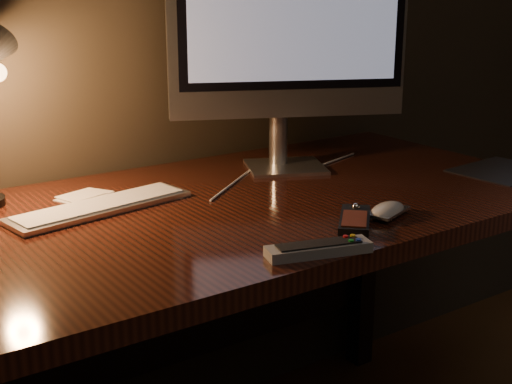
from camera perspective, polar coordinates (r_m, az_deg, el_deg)
desk at (r=1.57m, az=-5.06°, el=-5.02°), size 1.60×0.75×0.75m
monitor at (r=1.71m, az=2.64°, el=13.40°), size 0.53×0.27×0.60m
keyboard at (r=1.48m, az=-12.33°, el=-1.12°), size 0.40×0.17×0.01m
mousepad at (r=1.84m, az=19.10°, el=1.63°), size 0.24×0.20×0.00m
mouse at (r=1.43m, az=10.47°, el=-1.58°), size 0.11×0.08×0.02m
media_remote at (r=1.36m, az=7.90°, el=-2.24°), size 0.14×0.15×0.03m
tv_remote at (r=1.21m, az=5.03°, el=-4.54°), size 0.19×0.10×0.02m
papers at (r=1.57m, az=-13.58°, el=-0.30°), size 0.13×0.11×0.01m
cable at (r=1.71m, az=2.30°, el=1.47°), size 0.51×0.25×0.00m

